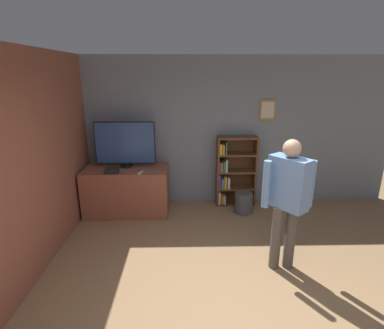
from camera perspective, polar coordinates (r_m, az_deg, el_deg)
name	(u,v)px	position (r m, az deg, el deg)	size (l,w,h in m)	color
ground_plane	(239,328)	(3.38, 9.00, -28.42)	(14.00, 14.00, 0.00)	#93704C
wall_back	(214,132)	(5.56, 4.12, 6.18)	(6.63, 0.09, 2.70)	gray
wall_side_brick	(48,156)	(4.40, -25.81, 1.54)	(0.06, 4.68, 2.70)	#93513D
tv_ledge	(127,190)	(5.43, -12.22, -4.81)	(1.44, 0.72, 0.82)	#93513D
television	(125,144)	(5.27, -12.61, 3.85)	(1.03, 0.22, 0.80)	black
game_console	(112,171)	(5.11, -15.04, -1.15)	(0.22, 0.17, 0.07)	black
remote_loose	(140,173)	(4.99, -9.79, -1.53)	(0.08, 0.14, 0.02)	white
bookshelf	(233,172)	(5.61, 7.74, -1.39)	(0.73, 0.28, 1.30)	brown
person	(287,195)	(3.78, 17.72, -5.51)	(0.62, 0.51, 1.68)	#56514C
waste_bin	(243,203)	(5.44, 9.78, -7.18)	(0.32, 0.32, 0.37)	#4C4C51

